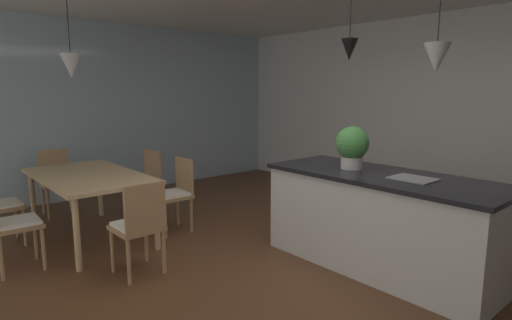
# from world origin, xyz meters

# --- Properties ---
(ground_plane) EXTENTS (10.00, 8.40, 0.04)m
(ground_plane) POSITION_xyz_m (0.00, 0.00, -0.02)
(ground_plane) COLOR brown
(wall_back_kitchen) EXTENTS (10.00, 0.12, 2.70)m
(wall_back_kitchen) POSITION_xyz_m (0.00, 3.26, 1.35)
(wall_back_kitchen) COLOR silver
(wall_back_kitchen) RESTS_ON ground_plane
(window_wall_left_glazing) EXTENTS (0.06, 8.40, 2.70)m
(window_wall_left_glazing) POSITION_xyz_m (-4.06, 0.00, 1.35)
(window_wall_left_glazing) COLOR #9EB7C6
(window_wall_left_glazing) RESTS_ON ground_plane
(dining_table) EXTENTS (1.75, 0.97, 0.74)m
(dining_table) POSITION_xyz_m (-2.14, -0.97, 0.67)
(dining_table) COLOR tan
(dining_table) RESTS_ON ground_plane
(chair_far_right) EXTENTS (0.41, 0.41, 0.87)m
(chair_far_right) POSITION_xyz_m (-1.75, -0.11, 0.47)
(chair_far_right) COLOR #A87F56
(chair_far_right) RESTS_ON ground_plane
(chair_far_left) EXTENTS (0.44, 0.44, 0.87)m
(chair_far_left) POSITION_xyz_m (-2.54, -0.11, 0.47)
(chair_far_left) COLOR #A87F56
(chair_far_left) RESTS_ON ground_plane
(chair_window_end) EXTENTS (0.42, 0.42, 0.87)m
(chair_window_end) POSITION_xyz_m (-3.39, -0.96, 0.47)
(chair_window_end) COLOR #A87F56
(chair_window_end) RESTS_ON ground_plane
(chair_near_right) EXTENTS (0.42, 0.42, 0.87)m
(chair_near_right) POSITION_xyz_m (-1.75, -1.82, 0.47)
(chair_near_right) COLOR #A87F56
(chair_near_right) RESTS_ON ground_plane
(chair_kitchen_end) EXTENTS (0.41, 0.41, 0.87)m
(chair_kitchen_end) POSITION_xyz_m (-0.90, -0.96, 0.47)
(chair_kitchen_end) COLOR #A87F56
(chair_kitchen_end) RESTS_ON ground_plane
(kitchen_island) EXTENTS (2.20, 0.88, 0.91)m
(kitchen_island) POSITION_xyz_m (0.42, 0.82, 0.46)
(kitchen_island) COLOR silver
(kitchen_island) RESTS_ON ground_plane
(pendant_over_table) EXTENTS (0.21, 0.21, 0.92)m
(pendant_over_table) POSITION_xyz_m (-2.08, -1.08, 1.91)
(pendant_over_table) COLOR black
(pendant_over_island_main) EXTENTS (0.16, 0.16, 0.76)m
(pendant_over_island_main) POSITION_xyz_m (-0.01, 0.82, 2.05)
(pendant_over_island_main) COLOR black
(pendant_over_island_aux) EXTENTS (0.21, 0.21, 0.90)m
(pendant_over_island_aux) POSITION_xyz_m (0.85, 0.82, 1.92)
(pendant_over_island_aux) COLOR black
(potted_plant_on_island) EXTENTS (0.32, 0.32, 0.42)m
(potted_plant_on_island) POSITION_xyz_m (0.07, 0.82, 1.13)
(potted_plant_on_island) COLOR beige
(potted_plant_on_island) RESTS_ON kitchen_island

